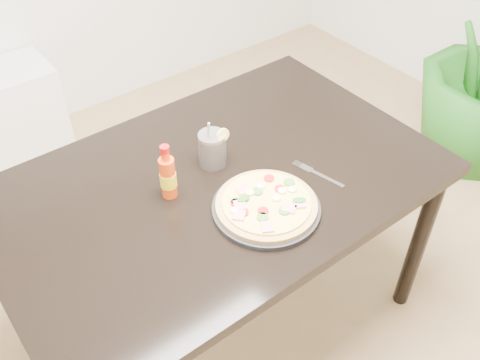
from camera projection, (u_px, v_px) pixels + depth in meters
dining_table at (217, 198)px, 1.74m from camera, size 1.40×0.90×0.75m
plate at (266, 208)px, 1.57m from camera, size 0.32×0.32×0.02m
pizza at (266, 204)px, 1.56m from camera, size 0.30×0.30×0.03m
hot_sauce_bottle at (168, 176)px, 1.58m from camera, size 0.06×0.06×0.19m
cola_cup at (212, 150)px, 1.70m from camera, size 0.09×0.09×0.18m
fork at (317, 174)px, 1.69m from camera, size 0.06×0.19×0.00m
plant_pot at (470, 138)px, 2.89m from camera, size 0.28×0.28×0.22m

